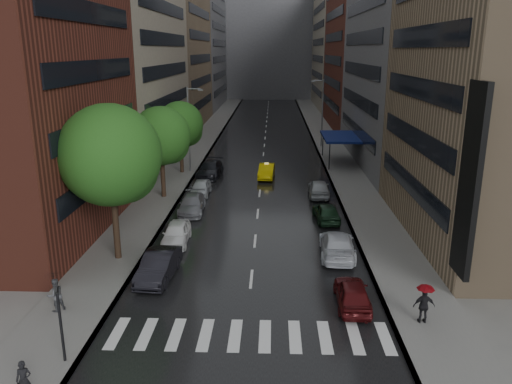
{
  "coord_description": "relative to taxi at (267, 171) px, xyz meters",
  "views": [
    {
      "loc": [
        1.18,
        -22.58,
        12.93
      ],
      "look_at": [
        0.0,
        12.0,
        3.0
      ],
      "focal_mm": 35.0,
      "sensor_mm": 36.0,
      "label": 1
    }
  ],
  "objects": [
    {
      "name": "sidewalk_right",
      "position": [
        8.45,
        22.15,
        -0.65
      ],
      "size": [
        4.0,
        140.0,
        0.15
      ],
      "primitive_type": "cube",
      "color": "gray",
      "rests_on": "ground"
    },
    {
      "name": "buildings_left",
      "position": [
        -15.55,
        30.94,
        15.26
      ],
      "size": [
        8.0,
        108.0,
        38.0
      ],
      "color": "maroon",
      "rests_on": "ground"
    },
    {
      "name": "tree_mid",
      "position": [
        -9.15,
        -7.6,
        4.91
      ],
      "size": [
        5.17,
        5.17,
        8.23
      ],
      "color": "#382619",
      "rests_on": "ground"
    },
    {
      "name": "sidewalk_left",
      "position": [
        -9.55,
        22.15,
        -0.65
      ],
      "size": [
        4.0,
        140.0,
        0.15
      ],
      "primitive_type": "cube",
      "color": "gray",
      "rests_on": "ground"
    },
    {
      "name": "tree_near",
      "position": [
        -9.15,
        -21.33,
        6.05
      ],
      "size": [
        6.21,
        6.21,
        9.9
      ],
      "color": "#382619",
      "rests_on": "ground"
    },
    {
      "name": "parked_cars_left",
      "position": [
        -5.95,
        -10.82,
        0.02
      ],
      "size": [
        2.66,
        29.52,
        1.6
      ],
      "color": "black",
      "rests_on": "ground"
    },
    {
      "name": "ground",
      "position": [
        -0.55,
        -27.85,
        -0.73
      ],
      "size": [
        220.0,
        220.0,
        0.0
      ],
      "primitive_type": "plane",
      "color": "gray",
      "rests_on": "ground"
    },
    {
      "name": "traffic_light",
      "position": [
        -8.15,
        -32.25,
        1.5
      ],
      "size": [
        0.18,
        0.15,
        3.45
      ],
      "color": "black",
      "rests_on": "sidewalk_left"
    },
    {
      "name": "parked_cars_right",
      "position": [
        4.85,
        -16.65,
        0.03
      ],
      "size": [
        2.47,
        24.6,
        1.57
      ],
      "color": "#4D0F11",
      "rests_on": "ground"
    },
    {
      "name": "ped_black_umbrella",
      "position": [
        -10.25,
        -28.1,
        0.65
      ],
      "size": [
        1.07,
        1.06,
        2.09
      ],
      "color": "#4D4E52",
      "rests_on": "sidewalk_left"
    },
    {
      "name": "crosswalk",
      "position": [
        -0.35,
        -29.85,
        -0.72
      ],
      "size": [
        13.15,
        2.8,
        0.01
      ],
      "color": "silver",
      "rests_on": "ground"
    },
    {
      "name": "ped_bag_walker",
      "position": [
        -8.66,
        -34.64,
        0.17
      ],
      "size": [
        0.68,
        0.5,
        1.55
      ],
      "color": "black",
      "rests_on": "sidewalk_left"
    },
    {
      "name": "buildings_right",
      "position": [
        14.44,
        28.85,
        14.31
      ],
      "size": [
        8.05,
        109.1,
        36.0
      ],
      "color": "#937A5B",
      "rests_on": "ground"
    },
    {
      "name": "taxi",
      "position": [
        0.0,
        0.0,
        0.0
      ],
      "size": [
        1.82,
        4.5,
        1.45
      ],
      "primitive_type": "imported",
      "rotation": [
        0.0,
        0.0,
        -0.06
      ],
      "color": "yellow",
      "rests_on": "ground"
    },
    {
      "name": "street_lamp_right",
      "position": [
        7.17,
        17.15,
        4.16
      ],
      "size": [
        1.74,
        0.22,
        9.0
      ],
      "color": "gray",
      "rests_on": "sidewalk_right"
    },
    {
      "name": "street_lamp_left",
      "position": [
        -8.27,
        2.15,
        4.16
      ],
      "size": [
        1.74,
        0.22,
        9.0
      ],
      "color": "gray",
      "rests_on": "sidewalk_left"
    },
    {
      "name": "building_far",
      "position": [
        -0.55,
        90.15,
        15.27
      ],
      "size": [
        40.0,
        14.0,
        32.0
      ],
      "primitive_type": "cube",
      "color": "slate",
      "rests_on": "ground"
    },
    {
      "name": "awning",
      "position": [
        8.43,
        7.15,
        2.41
      ],
      "size": [
        4.0,
        8.0,
        3.12
      ],
      "color": "navy",
      "rests_on": "sidewalk_right"
    },
    {
      "name": "tree_far",
      "position": [
        -9.15,
        1.69,
        4.56
      ],
      "size": [
        4.85,
        4.85,
        7.74
      ],
      "color": "#382619",
      "rests_on": "ground"
    },
    {
      "name": "ped_red_umbrella",
      "position": [
        7.98,
        -28.61,
        0.6
      ],
      "size": [
        1.03,
        0.82,
        2.01
      ],
      "color": "black",
      "rests_on": "sidewalk_right"
    },
    {
      "name": "road",
      "position": [
        -0.55,
        22.15,
        -0.72
      ],
      "size": [
        14.0,
        140.0,
        0.01
      ],
      "primitive_type": "cube",
      "color": "black",
      "rests_on": "ground"
    }
  ]
}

